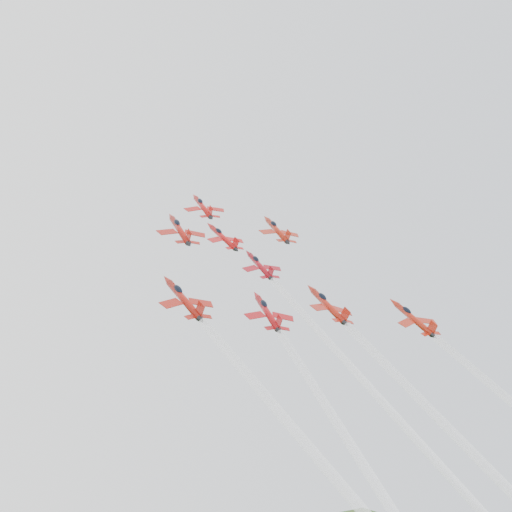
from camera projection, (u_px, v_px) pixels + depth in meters
jet_lead at (203, 206)px, 146.92m from camera, size 9.73×12.04×8.97m
jet_row2_left at (179, 229)px, 130.34m from camera, size 10.48×12.97×9.66m
jet_row2_center at (223, 237)px, 134.48m from camera, size 8.96×11.09×8.26m
jet_row2_right at (277, 230)px, 149.43m from camera, size 10.43×12.91×9.61m
jet_center at (385, 406)px, 96.00m from camera, size 8.66×77.09×56.16m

